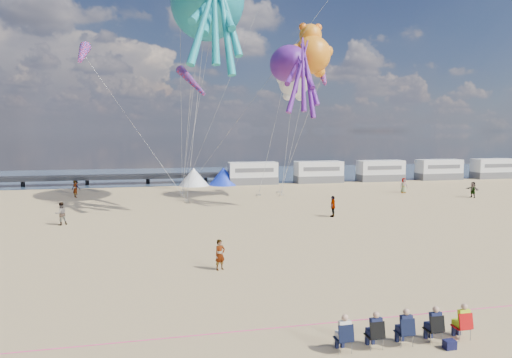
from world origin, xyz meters
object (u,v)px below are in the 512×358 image
object	(u,v)px
tent_white	(194,177)
beachgoer_0	(404,185)
sandbag_e	(182,195)
standing_person	(220,255)
beachgoer_3	(333,206)
motorhome_4	(494,168)
spectator_row	(404,326)
beachgoer_1	(61,214)
sandbag_d	(279,192)
sandbag_b	(259,195)
cooler_navy	(450,345)
windsock_mid	(322,75)
kite_octopus_purple	(288,64)
kite_octopus_teal	(207,3)
windsock_left	(83,53)
motorhome_3	(439,170)
windsock_right	(192,81)
motorhome_1	(319,172)
motorhome_0	(253,173)
kite_teddy_orange	(312,55)
sandbag_c	(281,195)
kite_panda	(294,83)
beachgoer_4	(473,190)
beachgoer_5	(75,189)
motorhome_2	(380,171)
sandbag_a	(187,201)
tent_blue	(224,176)

from	to	relation	value
tent_white	beachgoer_0	world-z (taller)	tent_white
tent_white	sandbag_e	size ratio (longest dim) A/B	8.00
standing_person	beachgoer_3	bearing A→B (deg)	23.56
sandbag_e	tent_white	bearing A→B (deg)	77.68
motorhome_4	spectator_row	size ratio (longest dim) A/B	1.08
spectator_row	beachgoer_1	bearing A→B (deg)	123.02
sandbag_d	sandbag_b	bearing A→B (deg)	-149.02
cooler_navy	windsock_mid	xyz separation A→B (m)	(7.88, 33.51, 12.94)
sandbag_b	sandbag_d	distance (m)	3.27
sandbag_d	kite_octopus_purple	bearing A→B (deg)	-96.38
spectator_row	kite_octopus_purple	size ratio (longest dim) A/B	0.62
kite_octopus_teal	sandbag_b	bearing A→B (deg)	38.07
windsock_left	windsock_mid	size ratio (longest dim) A/B	1.24
beachgoer_0	motorhome_3	bearing A→B (deg)	46.80
windsock_right	motorhome_1	bearing A→B (deg)	22.49
motorhome_0	windsock_mid	xyz separation A→B (m)	(4.55, -14.26, 11.59)
spectator_row	kite_teddy_orange	xyz separation A→B (m)	(7.65, 31.81, 14.30)
sandbag_c	kite_panda	xyz separation A→B (m)	(0.89, -1.55, 12.22)
cooler_navy	beachgoer_4	world-z (taller)	beachgoer_4
beachgoer_5	kite_teddy_orange	bearing A→B (deg)	-139.70
sandbag_b	sandbag_c	distance (m)	2.52
sandbag_e	beachgoer_0	bearing A→B (deg)	-7.33
sandbag_d	windsock_mid	size ratio (longest dim) A/B	0.09
sandbag_e	beachgoer_1	bearing A→B (deg)	-125.01
windsock_left	windsock_mid	distance (m)	23.92
motorhome_2	beachgoer_3	distance (m)	30.21
windsock_left	windsock_right	world-z (taller)	windsock_left
motorhome_2	sandbag_c	bearing A→B (deg)	-146.60
windsock_left	sandbag_b	bearing A→B (deg)	5.82
beachgoer_1	kite_octopus_teal	bearing A→B (deg)	-172.27
sandbag_c	motorhome_1	bearing A→B (deg)	53.96
motorhome_1	windsock_mid	distance (m)	19.03
cooler_navy	kite_teddy_orange	bearing A→B (deg)	78.99
sandbag_c	sandbag_d	distance (m)	2.37
motorhome_3	beachgoer_5	world-z (taller)	motorhome_3
windsock_right	kite_octopus_teal	bearing A→B (deg)	30.79
motorhome_3	sandbag_a	distance (m)	40.95
motorhome_2	motorhome_4	xyz separation A→B (m)	(19.00, 0.00, 0.00)
motorhome_1	tent_white	bearing A→B (deg)	180.00
beachgoer_0	beachgoer_3	size ratio (longest dim) A/B	0.99
kite_teddy_orange	tent_blue	bearing A→B (deg)	120.61
windsock_mid	windsock_right	size ratio (longest dim) A/B	0.95
motorhome_3	motorhome_4	xyz separation A→B (m)	(9.50, 0.00, 0.00)
motorhome_2	sandbag_c	xyz separation A→B (m)	(-18.26, -12.04, -1.39)
motorhome_3	spectator_row	world-z (taller)	motorhome_3
windsock_right	sandbag_b	bearing A→B (deg)	18.63
motorhome_2	windsock_mid	bearing A→B (deg)	-135.38
kite_octopus_purple	motorhome_1	bearing A→B (deg)	68.83
sandbag_a	windsock_right	distance (m)	12.15
motorhome_0	sandbag_e	distance (m)	13.68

